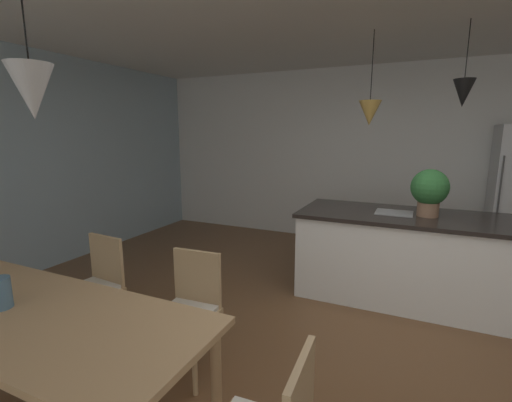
{
  "coord_description": "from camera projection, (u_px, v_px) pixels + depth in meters",
  "views": [
    {
      "loc": [
        0.23,
        -2.51,
        1.71
      ],
      "look_at": [
        -1.02,
        0.21,
        1.14
      ],
      "focal_mm": 25.09,
      "sensor_mm": 36.0,
      "label": 1
    }
  ],
  "objects": [
    {
      "name": "chair_far_left",
      "position": [
        95.0,
        286.0,
        2.94
      ],
      "size": [
        0.43,
        0.43,
        0.87
      ],
      "color": "tan",
      "rests_on": "ground_plane"
    },
    {
      "name": "kitchen_island",
      "position": [
        402.0,
        255.0,
        3.72
      ],
      "size": [
        2.09,
        0.96,
        0.91
      ],
      "color": "white",
      "rests_on": "ground_plane"
    },
    {
      "name": "potted_plant_on_island",
      "position": [
        430.0,
        190.0,
        3.5
      ],
      "size": [
        0.35,
        0.35,
        0.47
      ],
      "color": "#8C664C",
      "rests_on": "kitchen_island"
    },
    {
      "name": "pendant_over_island_aux",
      "position": [
        463.0,
        93.0,
        3.25
      ],
      "size": [
        0.19,
        0.19,
        0.76
      ],
      "color": "black"
    },
    {
      "name": "wall_back_kitchen",
      "position": [
        404.0,
        158.0,
        5.31
      ],
      "size": [
        10.0,
        0.12,
        2.7
      ],
      "primitive_type": "cube",
      "color": "silver",
      "rests_on": "ground_plane"
    },
    {
      "name": "pendant_over_table",
      "position": [
        32.0,
        91.0,
        1.73
      ],
      "size": [
        0.21,
        0.21,
        0.92
      ],
      "color": "black"
    },
    {
      "name": "pendant_over_island_main",
      "position": [
        370.0,
        113.0,
        3.61
      ],
      "size": [
        0.22,
        0.22,
        0.91
      ],
      "color": "black"
    },
    {
      "name": "window_wall_left_glazing",
      "position": [
        6.0,
        165.0,
        4.07
      ],
      "size": [
        0.06,
        8.4,
        2.7
      ],
      "primitive_type": "cube",
      "color": "#9EB7C6",
      "rests_on": "ground_plane"
    },
    {
      "name": "chair_far_right",
      "position": [
        189.0,
        309.0,
        2.55
      ],
      "size": [
        0.42,
        0.42,
        0.87
      ],
      "color": "tan",
      "rests_on": "ground_plane"
    },
    {
      "name": "ground_plane",
      "position": [
        369.0,
        370.0,
        2.65
      ],
      "size": [
        10.0,
        8.4,
        0.04
      ],
      "primitive_type": "cube",
      "color": "brown"
    },
    {
      "name": "dining_table",
      "position": [
        35.0,
        323.0,
        2.0
      ],
      "size": [
        2.08,
        0.85,
        0.73
      ],
      "color": "tan",
      "rests_on": "ground_plane"
    },
    {
      "name": "vase_on_dining_table",
      "position": [
        0.0,
        293.0,
        2.02
      ],
      "size": [
        0.12,
        0.12,
        0.18
      ],
      "color": "slate",
      "rests_on": "dining_table"
    }
  ]
}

